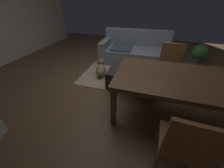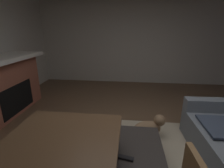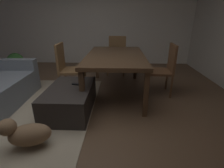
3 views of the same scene
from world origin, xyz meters
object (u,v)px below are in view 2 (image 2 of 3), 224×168
object	(u,v)px
tv_remote	(126,158)
small_dog	(149,127)
fireplace	(2,86)
ottoman_coffee_table	(134,166)

from	to	relation	value
tv_remote	small_dog	world-z (taller)	tv_remote
small_dog	fireplace	bearing A→B (deg)	-100.29
tv_remote	small_dog	size ratio (longest dim) A/B	0.30
fireplace	tv_remote	xyz separation A→B (m)	(1.44, 2.47, -0.19)
fireplace	ottoman_coffee_table	xyz separation A→B (m)	(1.33, 2.57, -0.40)
fireplace	tv_remote	distance (m)	2.87
ottoman_coffee_table	small_dog	world-z (taller)	same
fireplace	ottoman_coffee_table	world-z (taller)	fireplace
fireplace	tv_remote	world-z (taller)	fireplace
small_dog	tv_remote	bearing A→B (deg)	-20.32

